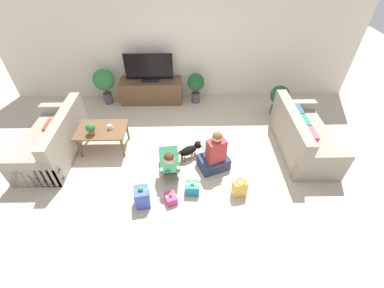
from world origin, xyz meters
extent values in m
plane|color=beige|center=(0.00, 0.00, 0.00)|extent=(16.00, 16.00, 0.00)
cube|color=silver|center=(0.00, 2.63, 1.30)|extent=(8.40, 0.06, 2.60)
cube|color=gray|center=(-2.46, 0.45, 0.21)|extent=(0.88, 1.76, 0.43)
cube|color=gray|center=(-2.12, 0.45, 0.64)|extent=(0.20, 1.76, 0.42)
cube|color=gray|center=(-2.46, 1.25, 0.30)|extent=(0.88, 0.16, 0.61)
cube|color=gray|center=(-2.46, -0.35, 0.30)|extent=(0.88, 0.16, 0.61)
cube|color=red|center=(-2.32, 0.45, 0.58)|extent=(0.18, 0.34, 0.32)
cube|color=gray|center=(2.46, 0.48, 0.21)|extent=(0.88, 1.76, 0.43)
cube|color=gray|center=(2.12, 0.48, 0.64)|extent=(0.20, 1.76, 0.42)
cube|color=gray|center=(2.46, -0.32, 0.30)|extent=(0.88, 0.16, 0.61)
cube|color=gray|center=(2.46, 1.28, 0.30)|extent=(0.88, 0.16, 0.61)
cube|color=#E5566B|center=(2.32, 0.11, 0.58)|extent=(0.18, 0.34, 0.32)
cube|color=#288E6B|center=(2.32, 0.48, 0.58)|extent=(0.18, 0.34, 0.32)
cube|color=#3366AD|center=(2.32, 0.85, 0.58)|extent=(0.18, 0.34, 0.32)
cube|color=brown|center=(-1.49, 0.59, 0.46)|extent=(0.94, 0.64, 0.03)
cylinder|color=brown|center=(-1.90, 0.33, 0.22)|extent=(0.04, 0.04, 0.44)
cylinder|color=brown|center=(-1.08, 0.33, 0.22)|extent=(0.04, 0.04, 0.44)
cylinder|color=brown|center=(-1.90, 0.85, 0.22)|extent=(0.04, 0.04, 0.44)
cylinder|color=brown|center=(-1.08, 0.85, 0.22)|extent=(0.04, 0.04, 0.44)
cube|color=brown|center=(-0.72, 2.32, 0.29)|extent=(1.48, 0.48, 0.57)
cube|color=black|center=(-0.72, 2.32, 0.60)|extent=(0.39, 0.20, 0.05)
cube|color=black|center=(-0.72, 2.32, 0.93)|extent=(1.12, 0.03, 0.61)
cylinder|color=#4C4C51|center=(0.38, 2.27, 0.13)|extent=(0.21, 0.21, 0.25)
cylinder|color=brown|center=(0.38, 2.27, 0.31)|extent=(0.04, 0.04, 0.12)
sphere|color=#1E5628|center=(0.38, 2.27, 0.55)|extent=(0.41, 0.41, 0.41)
cylinder|color=#4C4C51|center=(-1.81, 2.27, 0.14)|extent=(0.21, 0.21, 0.27)
cylinder|color=brown|center=(-1.81, 2.27, 0.35)|extent=(0.04, 0.04, 0.15)
sphere|color=#337F3D|center=(-1.81, 2.27, 0.64)|extent=(0.50, 0.50, 0.50)
cylinder|color=#4C4C51|center=(2.26, 1.71, 0.10)|extent=(0.27, 0.27, 0.20)
cylinder|color=brown|center=(2.26, 1.71, 0.26)|extent=(0.05, 0.05, 0.13)
sphere|color=#1E5628|center=(2.26, 1.71, 0.50)|extent=(0.42, 0.42, 0.42)
cube|color=#23232D|center=(-0.18, 0.05, 0.14)|extent=(0.34, 0.47, 0.28)
cube|color=#338456|center=(-0.15, -0.22, 0.42)|extent=(0.37, 0.51, 0.44)
sphere|color=beige|center=(-0.13, -0.39, 0.63)|extent=(0.19, 0.19, 0.19)
sphere|color=#472D19|center=(-0.13, -0.39, 0.66)|extent=(0.17, 0.17, 0.17)
cylinder|color=beige|center=(-0.28, -0.34, 0.25)|extent=(0.09, 0.26, 0.38)
cylinder|color=beige|center=(0.00, -0.30, 0.25)|extent=(0.09, 0.26, 0.38)
cube|color=#283351|center=(0.64, 0.01, 0.12)|extent=(0.63, 0.56, 0.24)
cube|color=#AD3338|center=(0.66, -0.05, 0.46)|extent=(0.37, 0.30, 0.45)
sphere|color=beige|center=(0.66, -0.04, 0.77)|extent=(0.18, 0.18, 0.18)
sphere|color=brown|center=(0.66, -0.05, 0.80)|extent=(0.16, 0.16, 0.16)
cylinder|color=beige|center=(0.71, 0.19, 0.40)|extent=(0.15, 0.26, 0.06)
cylinder|color=beige|center=(0.47, 0.10, 0.40)|extent=(0.15, 0.26, 0.06)
ellipsoid|color=black|center=(0.18, 0.25, 0.19)|extent=(0.39, 0.32, 0.18)
sphere|color=black|center=(0.37, 0.37, 0.24)|extent=(0.15, 0.15, 0.15)
sphere|color=olive|center=(0.42, 0.40, 0.22)|extent=(0.07, 0.07, 0.07)
cylinder|color=black|center=(0.00, 0.14, 0.23)|extent=(0.10, 0.07, 0.11)
cylinder|color=olive|center=(0.30, 0.27, 0.05)|extent=(0.04, 0.04, 0.10)
cylinder|color=olive|center=(0.25, 0.35, 0.05)|extent=(0.04, 0.04, 0.10)
cylinder|color=olive|center=(0.10, 0.15, 0.05)|extent=(0.04, 0.04, 0.10)
cylinder|color=olive|center=(0.05, 0.23, 0.05)|extent=(0.04, 0.04, 0.10)
cube|color=teal|center=(0.24, -0.58, 0.10)|extent=(0.25, 0.21, 0.20)
cube|color=yellow|center=(0.24, -0.58, 0.10)|extent=(0.24, 0.04, 0.21)
sphere|color=yellow|center=(0.24, -0.58, 0.23)|extent=(0.07, 0.07, 0.07)
cube|color=#3D51BC|center=(-0.57, -0.79, 0.17)|extent=(0.27, 0.28, 0.34)
cube|color=#2D934C|center=(-0.57, -0.79, 0.17)|extent=(0.23, 0.07, 0.35)
sphere|color=#2D934C|center=(-0.57, -0.79, 0.37)|extent=(0.08, 0.08, 0.08)
cube|color=#CC3389|center=(-0.12, -0.76, 0.07)|extent=(0.23, 0.25, 0.15)
cube|color=orange|center=(-0.12, -0.76, 0.07)|extent=(0.17, 0.09, 0.15)
sphere|color=orange|center=(-0.12, -0.76, 0.17)|extent=(0.06, 0.06, 0.06)
cube|color=#E5B74C|center=(1.02, -0.64, 0.16)|extent=(0.25, 0.17, 0.32)
torus|color=#4C3823|center=(1.02, -0.64, 0.34)|extent=(0.17, 0.17, 0.01)
cylinder|color=silver|center=(-1.32, 0.60, 0.52)|extent=(0.08, 0.08, 0.09)
torus|color=silver|center=(-1.27, 0.60, 0.52)|extent=(0.06, 0.01, 0.06)
cylinder|color=#A36042|center=(-1.63, 0.46, 0.51)|extent=(0.11, 0.11, 0.07)
sphere|color=#286B33|center=(-1.63, 0.46, 0.61)|extent=(0.17, 0.17, 0.17)
camera|label=1|loc=(0.18, -3.30, 3.54)|focal=24.00mm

